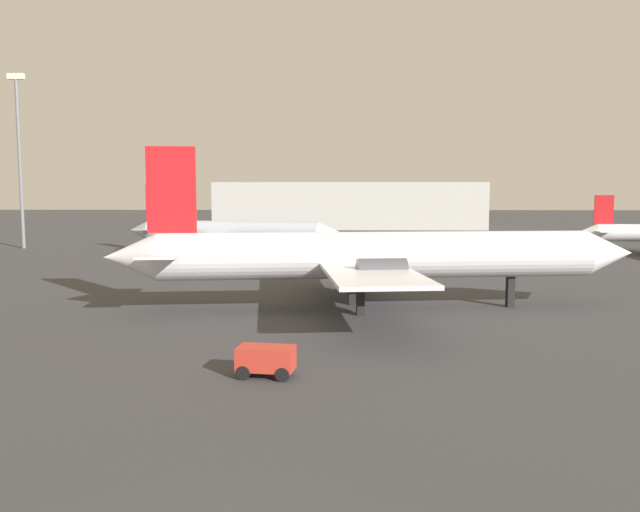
{
  "coord_description": "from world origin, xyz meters",
  "views": [
    {
      "loc": [
        2.46,
        -11.14,
        7.72
      ],
      "look_at": [
        1.07,
        33.82,
        3.24
      ],
      "focal_mm": 34.71,
      "sensor_mm": 36.0,
      "label": 1
    }
  ],
  "objects_px": {
    "airplane_on_taxiway": "(372,255)",
    "light_mast_left": "(19,153)",
    "baggage_cart": "(266,359)",
    "airplane_far_left": "(229,232)"
  },
  "relations": [
    {
      "from": "airplane_on_taxiway",
      "to": "baggage_cart",
      "type": "bearing_deg",
      "value": -115.43
    },
    {
      "from": "airplane_far_left",
      "to": "baggage_cart",
      "type": "relative_size",
      "value": 11.71
    },
    {
      "from": "airplane_on_taxiway",
      "to": "baggage_cart",
      "type": "relative_size",
      "value": 14.17
    },
    {
      "from": "baggage_cart",
      "to": "airplane_far_left",
      "type": "bearing_deg",
      "value": 108.85
    },
    {
      "from": "baggage_cart",
      "to": "airplane_on_taxiway",
      "type": "bearing_deg",
      "value": 78.63
    },
    {
      "from": "airplane_on_taxiway",
      "to": "light_mast_left",
      "type": "distance_m",
      "value": 67.11
    },
    {
      "from": "airplane_far_left",
      "to": "airplane_on_taxiway",
      "type": "bearing_deg",
      "value": -53.6
    },
    {
      "from": "airplane_on_taxiway",
      "to": "airplane_far_left",
      "type": "distance_m",
      "value": 42.13
    },
    {
      "from": "baggage_cart",
      "to": "light_mast_left",
      "type": "height_order",
      "value": "light_mast_left"
    },
    {
      "from": "airplane_on_taxiway",
      "to": "light_mast_left",
      "type": "xyz_separation_m",
      "value": [
        -47.69,
        46.14,
        9.98
      ]
    }
  ]
}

